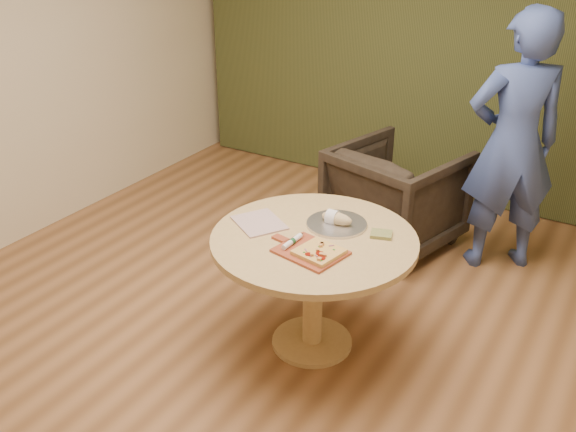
# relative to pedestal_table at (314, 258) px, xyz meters

# --- Properties ---
(room_shell) EXTENTS (5.04, 6.04, 2.84)m
(room_shell) POSITION_rel_pedestal_table_xyz_m (-0.17, -0.32, 0.79)
(room_shell) COLOR #9A683D
(room_shell) RESTS_ON ground
(curtain) EXTENTS (4.80, 0.14, 2.78)m
(curtain) POSITION_rel_pedestal_table_xyz_m (-0.17, 2.58, 0.79)
(curtain) COLOR #333B1B
(curtain) RESTS_ON ground
(pedestal_table) EXTENTS (1.18, 1.18, 0.75)m
(pedestal_table) POSITION_rel_pedestal_table_xyz_m (0.00, 0.00, 0.00)
(pedestal_table) COLOR tan
(pedestal_table) RESTS_ON ground
(pizza_paddle) EXTENTS (0.47, 0.34, 0.01)m
(pizza_paddle) POSITION_rel_pedestal_table_xyz_m (0.06, -0.17, 0.15)
(pizza_paddle) COLOR #9D4327
(pizza_paddle) RESTS_ON pedestal_table
(flatbread_pizza) EXTENTS (0.26, 0.26, 0.04)m
(flatbread_pizza) POSITION_rel_pedestal_table_xyz_m (0.13, -0.18, 0.17)
(flatbread_pizza) COLOR #DEB256
(flatbread_pizza) RESTS_ON pizza_paddle
(cutlery_roll) EXTENTS (0.04, 0.20, 0.03)m
(cutlery_roll) POSITION_rel_pedestal_table_xyz_m (-0.05, -0.16, 0.17)
(cutlery_roll) COLOR white
(cutlery_roll) RESTS_ON pizza_paddle
(newspaper) EXTENTS (0.39, 0.37, 0.01)m
(newspaper) POSITION_rel_pedestal_table_xyz_m (-0.36, -0.02, 0.15)
(newspaper) COLOR silver
(newspaper) RESTS_ON pedestal_table
(serving_tray) EXTENTS (0.36, 0.36, 0.02)m
(serving_tray) POSITION_rel_pedestal_table_xyz_m (0.04, 0.20, 0.15)
(serving_tray) COLOR silver
(serving_tray) RESTS_ON pedestal_table
(bread_roll) EXTENTS (0.19, 0.09, 0.09)m
(bread_roll) POSITION_rel_pedestal_table_xyz_m (0.03, 0.20, 0.18)
(bread_roll) COLOR tan
(bread_roll) RESTS_ON serving_tray
(green_packet) EXTENTS (0.15, 0.13, 0.02)m
(green_packet) POSITION_rel_pedestal_table_xyz_m (0.32, 0.21, 0.15)
(green_packet) COLOR brown
(green_packet) RESTS_ON pedestal_table
(armchair) EXTENTS (1.04, 1.00, 0.88)m
(armchair) POSITION_rel_pedestal_table_xyz_m (-0.09, 1.48, -0.17)
(armchair) COLOR black
(armchair) RESTS_ON ground
(person_standing) EXTENTS (0.82, 0.77, 1.88)m
(person_standing) POSITION_rel_pedestal_table_xyz_m (0.69, 1.58, 0.33)
(person_standing) COLOR #3C5299
(person_standing) RESTS_ON ground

